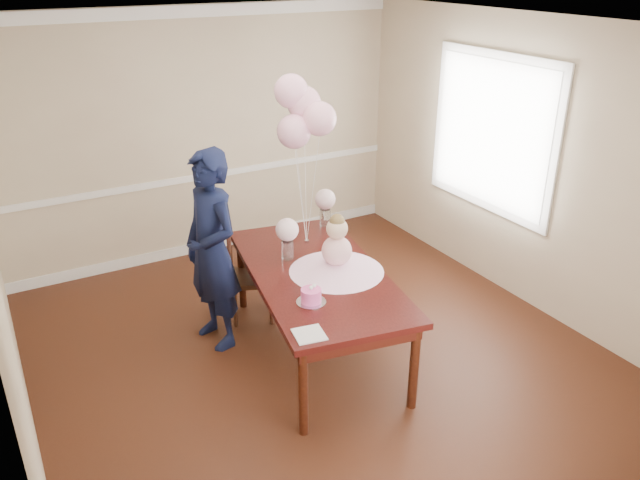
% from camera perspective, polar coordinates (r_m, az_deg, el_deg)
% --- Properties ---
extents(floor, '(4.50, 5.00, 0.00)m').
position_cam_1_polar(floor, '(5.46, -0.07, -10.55)').
color(floor, black).
rests_on(floor, ground).
extents(ceiling, '(4.50, 5.00, 0.02)m').
position_cam_1_polar(ceiling, '(4.48, -0.09, 18.95)').
color(ceiling, silver).
rests_on(ceiling, wall_back).
extents(wall_back, '(4.50, 0.02, 2.70)m').
position_cam_1_polar(wall_back, '(6.99, -10.32, 9.36)').
color(wall_back, tan).
rests_on(wall_back, floor).
extents(wall_front, '(4.50, 0.02, 2.70)m').
position_cam_1_polar(wall_front, '(3.15, 23.41, -12.44)').
color(wall_front, tan).
rests_on(wall_front, floor).
extents(wall_right, '(0.02, 5.00, 2.70)m').
position_cam_1_polar(wall_right, '(6.16, 18.59, 6.42)').
color(wall_right, tan).
rests_on(wall_right, floor).
extents(chair_rail_trim, '(4.50, 0.02, 0.07)m').
position_cam_1_polar(chair_rail_trim, '(7.11, -10.02, 5.84)').
color(chair_rail_trim, white).
rests_on(chair_rail_trim, wall_back).
extents(crown_molding, '(4.50, 0.02, 0.12)m').
position_cam_1_polar(crown_molding, '(6.76, -11.15, 19.85)').
color(crown_molding, white).
rests_on(crown_molding, wall_back).
extents(baseboard_trim, '(4.50, 0.02, 0.12)m').
position_cam_1_polar(baseboard_trim, '(7.41, -9.55, -0.31)').
color(baseboard_trim, white).
rests_on(baseboard_trim, floor).
extents(window_frame, '(0.02, 1.66, 1.56)m').
position_cam_1_polar(window_frame, '(6.42, 15.45, 9.39)').
color(window_frame, white).
rests_on(window_frame, wall_right).
extents(window_blinds, '(0.01, 1.50, 1.40)m').
position_cam_1_polar(window_blinds, '(6.41, 15.33, 9.37)').
color(window_blinds, silver).
rests_on(window_blinds, wall_right).
extents(dining_table_top, '(1.37, 2.21, 0.05)m').
position_cam_1_polar(dining_table_top, '(5.14, -0.30, -3.12)').
color(dining_table_top, black).
rests_on(dining_table_top, table_leg_fl).
extents(table_apron, '(1.25, 2.09, 0.10)m').
position_cam_1_polar(table_apron, '(5.18, -0.30, -3.88)').
color(table_apron, black).
rests_on(table_apron, table_leg_fl).
extents(table_leg_fl, '(0.08, 0.08, 0.72)m').
position_cam_1_polar(table_leg_fl, '(4.48, -1.55, -13.74)').
color(table_leg_fl, black).
rests_on(table_leg_fl, floor).
extents(table_leg_fr, '(0.08, 0.08, 0.72)m').
position_cam_1_polar(table_leg_fr, '(4.76, 8.60, -11.43)').
color(table_leg_fr, black).
rests_on(table_leg_fr, floor).
extents(table_leg_bl, '(0.08, 0.08, 0.72)m').
position_cam_1_polar(table_leg_bl, '(6.04, -7.17, -3.04)').
color(table_leg_bl, black).
rests_on(table_leg_bl, floor).
extents(table_leg_br, '(0.08, 0.08, 0.72)m').
position_cam_1_polar(table_leg_br, '(6.25, 0.59, -1.83)').
color(table_leg_br, black).
rests_on(table_leg_br, floor).
extents(baby_skirt, '(0.91, 0.91, 0.10)m').
position_cam_1_polar(baby_skirt, '(5.11, 1.52, -2.34)').
color(baby_skirt, '#FFBBE5').
rests_on(baby_skirt, dining_table_top).
extents(baby_torso, '(0.25, 0.25, 0.25)m').
position_cam_1_polar(baby_torso, '(5.05, 1.54, -0.99)').
color(baby_torso, '#F49AC9').
rests_on(baby_torso, baby_skirt).
extents(baby_head, '(0.18, 0.18, 0.18)m').
position_cam_1_polar(baby_head, '(4.97, 1.57, 1.05)').
color(baby_head, beige).
rests_on(baby_head, baby_torso).
extents(baby_hair, '(0.12, 0.12, 0.12)m').
position_cam_1_polar(baby_hair, '(4.95, 1.57, 1.71)').
color(baby_hair, brown).
rests_on(baby_hair, baby_head).
extents(cake_platter, '(0.26, 0.26, 0.01)m').
position_cam_1_polar(cake_platter, '(4.69, -0.82, -5.68)').
color(cake_platter, '#B9BABE').
rests_on(cake_platter, dining_table_top).
extents(birthday_cake, '(0.18, 0.18, 0.10)m').
position_cam_1_polar(birthday_cake, '(4.66, -0.82, -5.09)').
color(birthday_cake, '#EF4BA5').
rests_on(birthday_cake, cake_platter).
extents(cake_flower_a, '(0.03, 0.03, 0.03)m').
position_cam_1_polar(cake_flower_a, '(4.63, -0.82, -4.37)').
color(cake_flower_a, white).
rests_on(cake_flower_a, birthday_cake).
extents(cake_flower_b, '(0.03, 0.03, 0.03)m').
position_cam_1_polar(cake_flower_b, '(4.65, -0.54, -4.19)').
color(cake_flower_b, white).
rests_on(cake_flower_b, birthday_cake).
extents(rose_vase_near, '(0.12, 0.12, 0.16)m').
position_cam_1_polar(rose_vase_near, '(5.32, -2.98, -0.88)').
color(rose_vase_near, silver).
rests_on(rose_vase_near, dining_table_top).
extents(roses_near, '(0.20, 0.20, 0.20)m').
position_cam_1_polar(roses_near, '(5.24, -3.02, 0.95)').
color(roses_near, silver).
rests_on(roses_near, rose_vase_near).
extents(rose_vase_far, '(0.12, 0.12, 0.16)m').
position_cam_1_polar(rose_vase_far, '(5.97, 0.47, 2.08)').
color(rose_vase_far, white).
rests_on(rose_vase_far, dining_table_top).
extents(roses_far, '(0.20, 0.20, 0.20)m').
position_cam_1_polar(roses_far, '(5.90, 0.48, 3.75)').
color(roses_far, beige).
rests_on(roses_far, rose_vase_far).
extents(napkin, '(0.24, 0.24, 0.01)m').
position_cam_1_polar(napkin, '(4.31, -1.00, -8.62)').
color(napkin, silver).
rests_on(napkin, dining_table_top).
extents(balloon_weight, '(0.05, 0.05, 0.02)m').
position_cam_1_polar(balloon_weight, '(5.64, -1.21, -0.11)').
color(balloon_weight, '#B9B9BE').
rests_on(balloon_weight, dining_table_top).
extents(balloon_a, '(0.29, 0.29, 0.29)m').
position_cam_1_polar(balloon_a, '(5.27, -2.39, 9.88)').
color(balloon_a, '#F1ABCA').
rests_on(balloon_a, balloon_ribbon_a).
extents(balloon_b, '(0.29, 0.29, 0.29)m').
position_cam_1_polar(balloon_b, '(5.26, -0.06, 11.03)').
color(balloon_b, '#F8AFCA').
rests_on(balloon_b, balloon_ribbon_b).
extents(balloon_c, '(0.29, 0.29, 0.29)m').
position_cam_1_polar(balloon_c, '(5.35, -1.48, 12.40)').
color(balloon_c, '#F3ACCA').
rests_on(balloon_c, balloon_ribbon_c).
extents(balloon_d, '(0.29, 0.29, 0.29)m').
position_cam_1_polar(balloon_d, '(5.32, -2.65, 13.44)').
color(balloon_d, '#FFB4D8').
rests_on(balloon_d, balloon_ribbon_d).
extents(balloon_ribbon_a, '(0.09, 0.02, 0.86)m').
position_cam_1_polar(balloon_ribbon_a, '(5.46, -1.77, 3.95)').
color(balloon_ribbon_a, white).
rests_on(balloon_ribbon_a, balloon_weight).
extents(balloon_ribbon_b, '(0.10, 0.07, 0.96)m').
position_cam_1_polar(balloon_ribbon_b, '(5.45, -0.66, 4.50)').
color(balloon_ribbon_b, silver).
rests_on(balloon_ribbon_b, balloon_weight).
extents(balloon_ribbon_c, '(0.04, 0.09, 1.07)m').
position_cam_1_polar(balloon_ribbon_c, '(5.49, -1.33, 5.21)').
color(balloon_ribbon_c, white).
rests_on(balloon_ribbon_c, balloon_weight).
extents(balloon_ribbon_d, '(0.07, 0.12, 1.17)m').
position_cam_1_polar(balloon_ribbon_d, '(5.46, -1.89, 5.70)').
color(balloon_ribbon_d, silver).
rests_on(balloon_ribbon_d, balloon_weight).
extents(dining_chair_seat, '(0.52, 0.52, 0.05)m').
position_cam_1_polar(dining_chair_seat, '(5.84, -6.29, -3.42)').
color(dining_chair_seat, black).
rests_on(dining_chair_seat, chair_leg_fl).
extents(chair_leg_fl, '(0.05, 0.05, 0.40)m').
position_cam_1_polar(chair_leg_fl, '(5.80, -7.77, -6.16)').
color(chair_leg_fl, black).
rests_on(chair_leg_fl, floor).
extents(chair_leg_fr, '(0.05, 0.05, 0.40)m').
position_cam_1_polar(chair_leg_fr, '(5.80, -4.49, -5.97)').
color(chair_leg_fr, '#3C1B10').
rests_on(chair_leg_fr, floor).
extents(chair_leg_bl, '(0.05, 0.05, 0.40)m').
position_cam_1_polar(chair_leg_bl, '(6.08, -7.82, -4.58)').
color(chair_leg_bl, '#3B2210').
rests_on(chair_leg_bl, floor).
extents(chair_leg_br, '(0.05, 0.05, 0.40)m').
position_cam_1_polar(chair_leg_br, '(6.09, -4.70, -4.40)').
color(chair_leg_br, '#3E2010').
rests_on(chair_leg_br, floor).
extents(chair_back_post_l, '(0.05, 0.05, 0.51)m').
position_cam_1_polar(chair_back_post_l, '(5.57, -8.24, -1.90)').
color(chair_back_post_l, '#3D1C10').
rests_on(chair_back_post_l, dining_chair_seat).
extents(chair_back_post_r, '(0.05, 0.05, 0.51)m').
position_cam_1_polar(chair_back_post_r, '(5.87, -8.26, -0.47)').
color(chair_back_post_r, '#36160E').
rests_on(chair_back_post_r, dining_chair_seat).
extents(chair_slat_low, '(0.16, 0.35, 0.05)m').
position_cam_1_polar(chair_slat_low, '(5.77, -8.18, -2.16)').
color(chair_slat_low, '#35150E').
rests_on(chair_slat_low, dining_chair_seat).
extents(chair_slat_mid, '(0.16, 0.35, 0.05)m').
position_cam_1_polar(chair_slat_mid, '(5.70, -8.27, -0.84)').
color(chair_slat_mid, '#371E0F').
rests_on(chair_slat_mid, dining_chair_seat).
extents(chair_slat_top, '(0.16, 0.35, 0.05)m').
position_cam_1_polar(chair_slat_top, '(5.64, -8.36, 0.51)').
color(chair_slat_top, '#39180F').
rests_on(chair_slat_top, dining_chair_seat).
extents(woman, '(0.54, 0.71, 1.76)m').
position_cam_1_polar(woman, '(5.32, -9.85, -0.97)').
color(woman, black).
rests_on(woman, floor).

